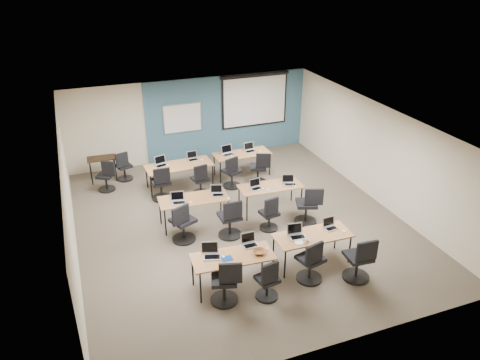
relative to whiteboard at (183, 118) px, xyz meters
name	(u,v)px	position (x,y,z in m)	size (l,w,h in m)	color
floor	(240,222)	(0.30, -4.43, -1.45)	(8.00, 9.00, 0.02)	#6B6354
ceiling	(240,123)	(0.30, -4.43, 1.25)	(8.00, 9.00, 0.02)	white
wall_back	(191,119)	(0.30, 0.07, -0.10)	(8.00, 0.04, 2.70)	beige
wall_front	(336,285)	(0.30, -8.93, -0.10)	(8.00, 0.04, 2.70)	beige
wall_left	(68,203)	(-3.70, -4.43, -0.10)	(0.04, 9.00, 2.70)	beige
wall_right	(377,153)	(4.30, -4.43, -0.10)	(0.04, 9.00, 2.70)	beige
blue_accent_panel	(228,115)	(1.55, 0.04, -0.10)	(5.50, 0.04, 2.70)	#3D5977
whiteboard	(183,118)	(0.00, 0.00, 0.00)	(1.28, 0.03, 0.98)	#A7AEB4
projector_screen	(255,97)	(2.50, -0.02, 0.44)	(2.40, 0.10, 1.82)	black
training_table_front_left	(233,258)	(-0.71, -6.74, -0.77)	(1.68, 0.70, 0.73)	olive
training_table_front_right	(313,237)	(1.19, -6.60, -0.77)	(1.71, 0.71, 0.73)	olive
training_table_mid_left	(194,200)	(-0.80, -4.07, -0.77)	(1.74, 0.72, 0.73)	#A0723F
training_table_mid_right	(271,188)	(1.29, -4.12, -0.77)	(1.68, 0.70, 0.73)	brown
training_table_back_left	(179,166)	(-0.65, -1.96, -0.76)	(1.93, 0.80, 0.73)	#98582E
training_table_back_right	(242,155)	(1.37, -1.80, -0.77)	(1.73, 0.72, 0.73)	brown
laptop_0	(211,253)	(-1.12, -6.57, -0.65)	(0.36, 0.31, 0.27)	#ADADB9
mouse_0	(223,257)	(-0.90, -6.70, -0.71)	(0.06, 0.09, 0.03)	white
task_chair_0	(226,285)	(-1.03, -7.18, -1.02)	(0.57, 0.56, 1.03)	black
laptop_1	(249,242)	(-0.24, -6.47, -0.66)	(0.32, 0.27, 0.25)	#B8B8B8
mouse_1	(268,249)	(0.05, -6.75, -0.71)	(0.05, 0.09, 0.03)	white
task_chair_1	(268,283)	(-0.21, -7.38, -1.06)	(0.46, 0.46, 0.95)	black
laptop_2	(296,234)	(0.83, -6.53, -0.65)	(0.35, 0.30, 0.27)	silver
mouse_2	(309,241)	(1.00, -6.79, -0.71)	(0.06, 0.09, 0.03)	white
task_chair_2	(311,264)	(0.86, -7.18, -1.02)	(0.56, 0.55, 1.03)	black
laptop_3	(330,226)	(1.69, -6.49, -0.66)	(0.30, 0.25, 0.23)	#B8B7C4
mouse_3	(344,231)	(1.90, -6.74, -0.71)	(0.06, 0.10, 0.04)	white
task_chair_3	(359,262)	(1.83, -7.49, -1.01)	(0.58, 0.58, 1.05)	black
laptop_4	(178,200)	(-1.20, -4.13, -0.66)	(0.33, 0.28, 0.25)	#B8B9C2
mouse_4	(191,202)	(-0.92, -4.25, -0.71)	(0.06, 0.09, 0.03)	white
task_chair_4	(183,226)	(-1.27, -4.76, -1.01)	(0.61, 0.57, 1.05)	black
laptop_5	(217,192)	(-0.17, -4.08, -0.66)	(0.31, 0.26, 0.24)	beige
mouse_5	(229,198)	(0.02, -4.40, -0.71)	(0.06, 0.09, 0.03)	white
task_chair_5	(230,221)	(-0.14, -4.98, -1.01)	(0.57, 0.57, 1.05)	black
laptop_6	(256,186)	(0.88, -4.10, -0.66)	(0.31, 0.27, 0.24)	silver
mouse_6	(268,190)	(1.12, -4.33, -0.71)	(0.06, 0.10, 0.04)	white
task_chair_6	(270,216)	(0.87, -5.02, -1.06)	(0.47, 0.47, 0.95)	black
laptop_7	(289,182)	(1.79, -4.19, -0.66)	(0.32, 0.27, 0.24)	#A0A0A9
mouse_7	(295,186)	(1.87, -4.39, -0.71)	(0.06, 0.10, 0.04)	white
task_chair_7	(308,208)	(1.91, -5.06, -1.01)	(0.60, 0.57, 1.05)	black
laptop_8	(161,163)	(-1.14, -1.79, -0.66)	(0.35, 0.30, 0.26)	silver
mouse_8	(168,165)	(-0.97, -1.89, -0.71)	(0.06, 0.10, 0.04)	white
task_chair_8	(161,186)	(-1.30, -2.50, -1.02)	(0.56, 0.56, 1.03)	black
laptop_9	(193,158)	(-0.17, -1.71, -0.66)	(0.31, 0.27, 0.24)	#B5B5B6
mouse_9	(202,160)	(0.07, -1.85, -0.71)	(0.06, 0.10, 0.04)	white
task_chair_9	(201,182)	(-0.20, -2.60, -1.05)	(0.49, 0.49, 0.97)	black
laptop_10	(228,152)	(0.93, -1.71, -0.65)	(0.36, 0.31, 0.27)	#AFAFAF
mouse_10	(232,156)	(0.99, -1.93, -0.71)	(0.06, 0.09, 0.03)	white
task_chair_10	(232,175)	(0.79, -2.49, -1.03)	(0.56, 0.53, 1.01)	black
laptop_11	(250,149)	(1.67, -1.70, -0.66)	(0.33, 0.28, 0.25)	#ADADAD
mouse_11	(260,151)	(1.96, -1.85, -0.71)	(0.07, 0.10, 0.04)	white
task_chair_11	(259,170)	(1.65, -2.51, -1.03)	(0.56, 0.53, 1.01)	black
blue_mousepad	(227,259)	(-0.85, -6.78, -0.72)	(0.23, 0.19, 0.01)	navy
snack_bowl	(259,252)	(-0.18, -6.83, -0.68)	(0.31, 0.31, 0.08)	brown
snack_plate	(299,242)	(0.77, -6.77, -0.71)	(0.18, 0.18, 0.01)	white
coffee_cup	(307,241)	(0.93, -6.83, -0.67)	(0.08, 0.08, 0.07)	silver
utility_table	(102,161)	(-2.70, -0.68, -0.81)	(0.83, 0.46, 0.75)	black
spare_chair_a	(124,168)	(-2.10, -0.88, -1.06)	(0.48, 0.47, 0.95)	black
spare_chair_b	(107,178)	(-2.67, -1.40, -1.05)	(0.54, 0.48, 0.97)	black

